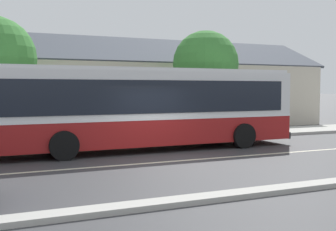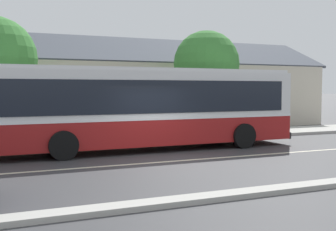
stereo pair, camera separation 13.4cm
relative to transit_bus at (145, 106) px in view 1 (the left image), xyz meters
The scene contains 8 objects.
ground_plane 3.38m from the transit_bus, 95.17° to the right, with size 300.00×300.00×0.00m, color #38383A.
sidewalk_far 3.51m from the transit_bus, 94.84° to the left, with size 60.00×3.00×0.15m, color #ADAAA3.
curb_near 7.83m from the transit_bus, 91.97° to the right, with size 60.00×0.50×0.12m, color #ADAAA3.
lane_divider_stripe 3.38m from the transit_bus, 95.17° to the right, with size 60.00×0.16×0.01m, color beige.
community_building 10.59m from the transit_bus, 84.23° to the left, with size 28.29×8.53×6.70m.
transit_bus is the anchor object (origin of this frame).
street_tree_primary 6.36m from the transit_bus, 38.23° to the left, with size 3.39×3.39×5.38m.
bus_stop_sign 6.92m from the transit_bus, 17.60° to the left, with size 0.36×0.07×2.40m.
Camera 1 is at (-5.54, -12.51, 2.38)m, focal length 45.00 mm.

